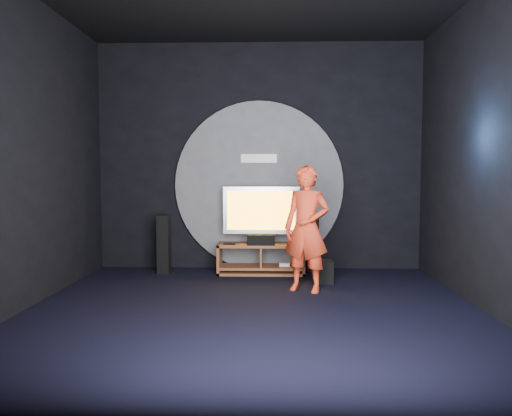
{
  "coord_description": "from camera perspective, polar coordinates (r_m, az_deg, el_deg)",
  "views": [
    {
      "loc": [
        0.2,
        -5.29,
        1.49
      ],
      "look_at": [
        -0.0,
        1.05,
        1.05
      ],
      "focal_mm": 35.0,
      "sensor_mm": 36.0,
      "label": 1
    }
  ],
  "objects": [
    {
      "name": "remote",
      "position": [
        7.32,
        -3.06,
        -4.12
      ],
      "size": [
        0.18,
        0.05,
        0.02
      ],
      "primitive_type": "cube",
      "color": "black",
      "rests_on": "media_console"
    },
    {
      "name": "tv",
      "position": [
        7.43,
        0.61,
        -0.5
      ],
      "size": [
        1.14,
        0.22,
        0.84
      ],
      "color": "#B5B6BD",
      "rests_on": "media_console"
    },
    {
      "name": "subwoofer",
      "position": [
        6.92,
        7.59,
        -7.2
      ],
      "size": [
        0.28,
        0.28,
        0.31
      ],
      "primitive_type": "cube",
      "color": "black",
      "rests_on": "ground"
    },
    {
      "name": "player",
      "position": [
        6.31,
        5.79,
        -2.34
      ],
      "size": [
        0.69,
        0.58,
        1.6
      ],
      "primitive_type": "imported",
      "rotation": [
        0.0,
        0.0,
        -0.41
      ],
      "color": "#EB3D20",
      "rests_on": "ground"
    },
    {
      "name": "wall_disc_panel",
      "position": [
        7.74,
        0.34,
        2.58
      ],
      "size": [
        2.6,
        0.11,
        2.6
      ],
      "color": "#515156",
      "rests_on": "ground"
    },
    {
      "name": "floor",
      "position": [
        5.5,
        -0.35,
        -11.76
      ],
      "size": [
        5.0,
        5.0,
        0.0
      ],
      "primitive_type": "plane",
      "color": "black",
      "rests_on": "ground"
    },
    {
      "name": "tower_speaker_right",
      "position": [
        7.67,
        6.48,
        -3.95
      ],
      "size": [
        0.17,
        0.19,
        0.87
      ],
      "primitive_type": "cube",
      "color": "black",
      "rests_on": "ground"
    },
    {
      "name": "back_wall",
      "position": [
        7.79,
        0.35,
        5.89
      ],
      "size": [
        5.0,
        0.04,
        3.5
      ],
      "primitive_type": "cube",
      "color": "black",
      "rests_on": "ground"
    },
    {
      "name": "center_speaker",
      "position": [
        7.26,
        0.57,
        -3.67
      ],
      "size": [
        0.4,
        0.15,
        0.15
      ],
      "primitive_type": "cube",
      "color": "black",
      "rests_on": "media_console"
    },
    {
      "name": "tower_speaker_left",
      "position": [
        7.56,
        -10.5,
        -4.1
      ],
      "size": [
        0.17,
        0.19,
        0.87
      ],
      "primitive_type": "cube",
      "color": "black",
      "rests_on": "ground"
    },
    {
      "name": "media_console",
      "position": [
        7.45,
        0.65,
        -6.03
      ],
      "size": [
        1.28,
        0.45,
        0.45
      ],
      "color": "brown",
      "rests_on": "ground"
    },
    {
      "name": "front_wall",
      "position": [
        2.81,
        -2.32,
        9.24
      ],
      "size": [
        5.0,
        0.04,
        3.5
      ],
      "primitive_type": "cube",
      "color": "black",
      "rests_on": "ground"
    },
    {
      "name": "left_wall",
      "position": [
        5.94,
        -25.36,
        6.09
      ],
      "size": [
        0.04,
        5.0,
        3.5
      ],
      "primitive_type": "cube",
      "color": "black",
      "rests_on": "ground"
    },
    {
      "name": "right_wall",
      "position": [
        5.77,
        25.46,
        6.16
      ],
      "size": [
        0.04,
        5.0,
        3.5
      ],
      "primitive_type": "cube",
      "color": "black",
      "rests_on": "ground"
    }
  ]
}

